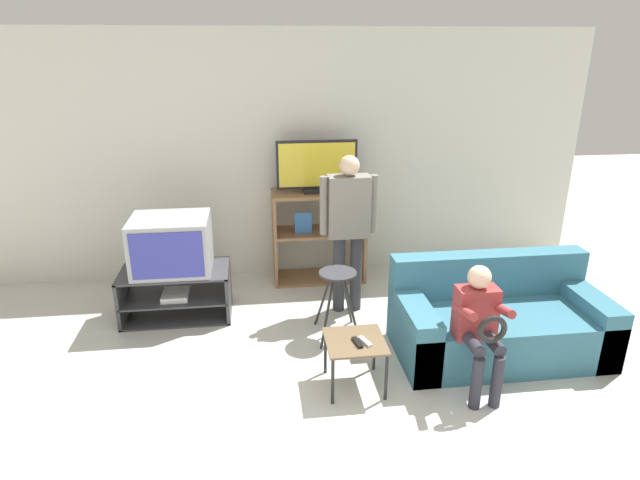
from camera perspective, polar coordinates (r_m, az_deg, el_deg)
wall_back at (r=5.76m, az=-2.92°, el=8.83°), size 6.40×0.06×2.60m
tv_stand at (r=5.24m, az=-15.03°, el=-5.48°), size 1.00×0.57×0.46m
television_main at (r=5.06m, az=-15.57°, el=-0.43°), size 0.70×0.58×0.50m
media_shelf at (r=5.73m, az=-0.15°, el=0.52°), size 0.98×0.43×0.99m
television_flat at (r=5.52m, az=-0.34°, el=7.73°), size 0.83×0.20×0.54m
folding_stool at (r=4.61m, az=1.89°, el=-4.82°), size 0.36×0.45×0.62m
snack_table at (r=4.03m, az=3.76°, el=-11.21°), size 0.44×0.44×0.39m
remote_control_black at (r=3.95m, az=4.00°, el=-10.85°), size 0.06×0.15×0.02m
remote_control_white at (r=3.97m, az=4.84°, el=-10.73°), size 0.08×0.15×0.02m
couch at (r=4.72m, az=18.41°, el=-8.28°), size 1.69×0.84×0.77m
person_standing_adult at (r=4.92m, az=3.04°, el=2.13°), size 0.53×0.20×1.51m
person_seated_child at (r=4.04m, az=16.64°, el=-8.31°), size 0.33×0.43×0.97m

